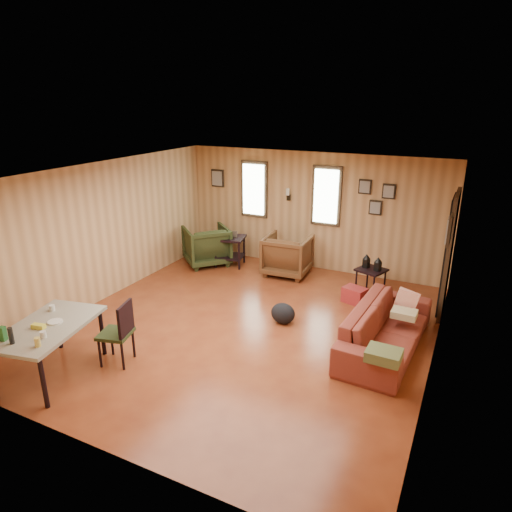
{
  "coord_description": "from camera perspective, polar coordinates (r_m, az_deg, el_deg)",
  "views": [
    {
      "loc": [
        2.98,
        -5.67,
        3.42
      ],
      "look_at": [
        0.0,
        0.4,
        1.05
      ],
      "focal_mm": 32.0,
      "sensor_mm": 36.0,
      "label": 1
    }
  ],
  "objects": [
    {
      "name": "cooler",
      "position": [
        8.18,
        12.22,
        -4.79
      ],
      "size": [
        0.45,
        0.38,
        0.28
      ],
      "rotation": [
        0.0,
        0.0,
        -0.31
      ],
      "color": "maroon",
      "rests_on": "ground"
    },
    {
      "name": "room",
      "position": [
        6.94,
        0.8,
        0.7
      ],
      "size": [
        5.54,
        6.04,
        2.44
      ],
      "color": "brown",
      "rests_on": "ground"
    },
    {
      "name": "sofa",
      "position": [
        6.73,
        16.04,
        -7.89
      ],
      "size": [
        0.77,
        2.23,
        0.86
      ],
      "primitive_type": "imported",
      "rotation": [
        0.0,
        0.0,
        1.51
      ],
      "color": "maroon",
      "rests_on": "ground"
    },
    {
      "name": "end_table",
      "position": [
        9.67,
        -3.28,
        1.29
      ],
      "size": [
        0.72,
        0.68,
        0.77
      ],
      "rotation": [
        0.0,
        0.0,
        0.24
      ],
      "color": "black",
      "rests_on": "ground"
    },
    {
      "name": "recliner_green",
      "position": [
        9.78,
        -6.2,
        1.54
      ],
      "size": [
        1.2,
        1.2,
        0.9
      ],
      "primitive_type": "imported",
      "rotation": [
        0.0,
        0.0,
        -2.31
      ],
      "color": "#273016",
      "rests_on": "ground"
    },
    {
      "name": "dining_table",
      "position": [
        6.36,
        -24.66,
        -8.43
      ],
      "size": [
        1.1,
        1.53,
        0.91
      ],
      "rotation": [
        0.0,
        0.0,
        0.21
      ],
      "color": "gray",
      "rests_on": "ground"
    },
    {
      "name": "side_table",
      "position": [
        8.48,
        14.25,
        -1.44
      ],
      "size": [
        0.59,
        0.59,
        0.73
      ],
      "rotation": [
        0.0,
        0.0,
        -0.35
      ],
      "color": "black",
      "rests_on": "ground"
    },
    {
      "name": "recliner_brown",
      "position": [
        9.17,
        3.96,
        0.35
      ],
      "size": [
        0.92,
        0.87,
        0.89
      ],
      "primitive_type": "imported",
      "rotation": [
        0.0,
        0.0,
        3.21
      ],
      "color": "#523118",
      "rests_on": "ground"
    },
    {
      "name": "backpack",
      "position": [
        7.3,
        3.39,
        -7.17
      ],
      "size": [
        0.45,
        0.37,
        0.34
      ],
      "rotation": [
        0.0,
        0.0,
        0.22
      ],
      "color": "black",
      "rests_on": "ground"
    },
    {
      "name": "dining_chair",
      "position": [
        6.38,
        -16.69,
        -8.83
      ],
      "size": [
        0.49,
        0.49,
        0.89
      ],
      "rotation": [
        0.0,
        0.0,
        0.26
      ],
      "color": "#273016",
      "rests_on": "ground"
    },
    {
      "name": "sofa_pillows",
      "position": [
        6.41,
        17.07,
        -8.67
      ],
      "size": [
        0.42,
        1.76,
        0.36
      ],
      "rotation": [
        0.0,
        0.0,
        -0.03
      ],
      "color": "#505A32",
      "rests_on": "sofa"
    }
  ]
}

